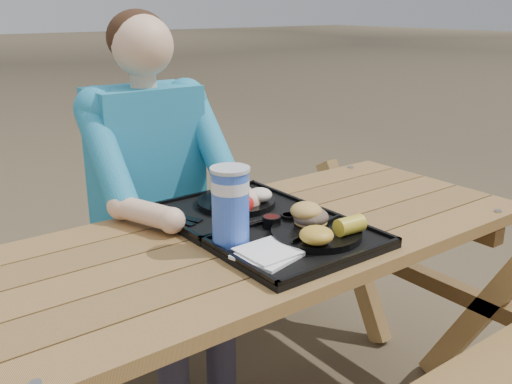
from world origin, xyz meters
TOP-DOWN VIEW (x-y plane):
  - picnic_table at (0.00, 0.00)m, footprint 1.80×1.49m
  - tray_near at (0.04, -0.16)m, footprint 0.45×0.35m
  - tray_far at (0.04, 0.19)m, footprint 0.45×0.35m
  - plate_near at (0.09, -0.16)m, footprint 0.26×0.26m
  - plate_far at (0.07, 0.20)m, footprint 0.26×0.26m
  - napkin_stack at (-0.11, -0.19)m, footprint 0.17×0.17m
  - soda_cup at (-0.13, -0.05)m, footprint 0.10×0.10m
  - condiment_bbq at (0.04, -0.03)m, footprint 0.06×0.06m
  - condiment_mustard at (0.10, -0.04)m, footprint 0.05×0.05m
  - sandwich at (0.11, -0.12)m, footprint 0.10×0.10m
  - mac_cheese at (0.03, -0.23)m, footprint 0.09×0.09m
  - corn_cob at (0.15, -0.24)m, footprint 0.09×0.09m
  - cutlery_far at (-0.14, 0.20)m, footprint 0.09×0.16m
  - burger at (0.07, 0.24)m, footprint 0.12×0.12m
  - baked_beans at (0.00, 0.13)m, footprint 0.08×0.08m
  - potato_salad at (0.12, 0.13)m, footprint 0.08×0.08m
  - diner at (-0.07, 0.56)m, footprint 0.48×0.84m

SIDE VIEW (x-z plane):
  - picnic_table at x=0.00m, z-range 0.00..0.75m
  - diner at x=-0.07m, z-range 0.00..1.28m
  - tray_near at x=0.04m, z-range 0.75..0.77m
  - tray_far at x=0.04m, z-range 0.75..0.77m
  - cutlery_far at x=-0.14m, z-range 0.77..0.78m
  - napkin_stack at x=-0.11m, z-range 0.77..0.79m
  - plate_near at x=0.09m, z-range 0.77..0.79m
  - plate_far at x=0.07m, z-range 0.77..0.79m
  - condiment_mustard at x=0.10m, z-range 0.77..0.80m
  - condiment_bbq at x=0.04m, z-range 0.77..0.80m
  - baked_beans at x=0.00m, z-range 0.79..0.83m
  - potato_salad at x=0.12m, z-range 0.79..0.83m
  - mac_cheese at x=0.03m, z-range 0.79..0.84m
  - corn_cob at x=0.15m, z-range 0.79..0.84m
  - sandwich at x=0.11m, z-range 0.79..0.89m
  - burger at x=0.07m, z-range 0.79..0.90m
  - soda_cup at x=-0.13m, z-range 0.77..0.98m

